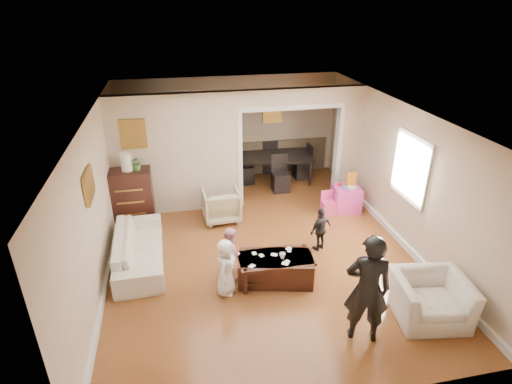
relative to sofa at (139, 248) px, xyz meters
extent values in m
plane|color=brown|center=(2.18, 0.11, -0.30)|extent=(7.00, 7.00, 0.00)
cube|color=beige|center=(0.81, 1.91, 1.00)|extent=(2.75, 0.18, 2.60)
cube|color=beige|center=(4.66, 1.91, 1.00)|extent=(0.55, 0.18, 2.60)
cube|color=beige|center=(3.28, 1.91, 2.13)|extent=(2.22, 0.18, 0.35)
cube|color=white|center=(4.91, -0.29, 1.25)|extent=(0.03, 0.95, 1.10)
cube|color=brown|center=(-0.02, 1.81, 1.55)|extent=(0.45, 0.03, 0.55)
cube|color=brown|center=(-0.53, -0.49, 1.50)|extent=(0.03, 0.55, 0.40)
cube|color=brown|center=(3.28, 3.55, 1.40)|extent=(0.45, 0.03, 0.55)
imported|color=beige|center=(0.00, 0.00, 0.00)|extent=(0.85, 2.07, 0.60)
imported|color=tan|center=(1.63, 1.29, 0.05)|extent=(0.78, 0.80, 0.70)
imported|color=beige|center=(4.26, -2.30, 0.04)|extent=(1.16, 1.05, 0.67)
cube|color=black|center=(-0.19, 1.52, 0.30)|extent=(0.87, 0.49, 1.19)
cylinder|color=#F9F0CB|center=(-0.19, 1.52, 1.07)|extent=(0.22, 0.22, 0.36)
imported|color=#447C37|center=(0.01, 1.52, 1.04)|extent=(0.26, 0.23, 0.29)
cube|color=#3B1C12|center=(2.25, -0.98, -0.07)|extent=(1.33, 0.87, 0.46)
imported|color=silver|center=(2.35, -1.03, 0.21)|extent=(0.12, 0.12, 0.09)
cube|color=#E83DA3|center=(4.42, 1.18, -0.03)|extent=(0.61, 0.61, 0.54)
cube|color=yellow|center=(4.54, 1.28, 0.39)|extent=(0.21, 0.09, 0.30)
cylinder|color=teal|center=(4.32, 1.13, 0.28)|extent=(0.08, 0.08, 0.08)
cube|color=red|center=(4.30, 1.30, 0.27)|extent=(0.09, 0.08, 0.05)
imported|color=white|center=(4.47, 1.06, 0.27)|extent=(0.23, 0.23, 0.05)
imported|color=black|center=(3.23, 3.06, 0.04)|extent=(2.07, 1.34, 0.68)
imported|color=black|center=(3.13, -2.46, 0.53)|extent=(0.70, 0.58, 1.66)
imported|color=white|center=(1.40, -1.13, 0.19)|extent=(0.47, 0.56, 0.97)
imported|color=pink|center=(1.55, -0.68, 0.16)|extent=(0.40, 0.49, 0.92)
imported|color=black|center=(3.30, -0.23, 0.13)|extent=(0.55, 0.42, 0.86)
cube|color=white|center=(2.52, -0.85, 0.16)|extent=(0.09, 0.10, 0.00)
cube|color=white|center=(1.82, -1.15, 0.16)|extent=(0.13, 0.12, 0.00)
cube|color=white|center=(2.24, -0.91, 0.16)|extent=(0.13, 0.12, 0.00)
cube|color=white|center=(2.41, -1.13, 0.16)|extent=(0.09, 0.10, 0.00)
cube|color=white|center=(2.36, -1.19, 0.16)|extent=(0.14, 0.13, 0.00)
cube|color=white|center=(2.03, -0.89, 0.16)|extent=(0.10, 0.11, 0.00)
cube|color=white|center=(1.92, -0.80, 0.16)|extent=(0.08, 0.09, 0.00)
cube|color=white|center=(2.53, -0.78, 0.16)|extent=(0.13, 0.12, 0.00)
camera|label=1|loc=(0.79, -6.45, 4.07)|focal=28.93mm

